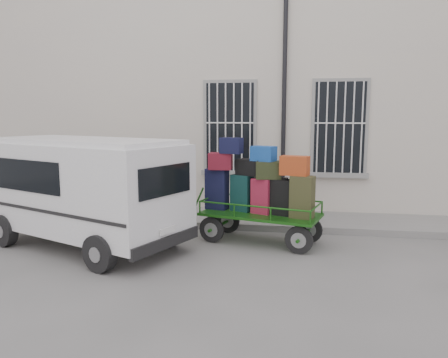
% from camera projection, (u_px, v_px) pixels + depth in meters
% --- Properties ---
extents(ground, '(80.00, 80.00, 0.00)m').
position_uv_depth(ground, '(227.00, 249.00, 8.41)').
color(ground, '#60605B').
rests_on(ground, ground).
extents(building, '(24.00, 5.15, 6.00)m').
position_uv_depth(building, '(255.00, 100.00, 13.34)').
color(building, beige).
rests_on(building, ground).
extents(sidewalk, '(24.00, 1.70, 0.15)m').
position_uv_depth(sidewalk, '(241.00, 219.00, 10.54)').
color(sidewalk, gray).
rests_on(sidewalk, ground).
extents(luggage_cart, '(2.79, 1.63, 2.11)m').
position_uv_depth(luggage_cart, '(259.00, 192.00, 8.70)').
color(luggage_cart, black).
rests_on(luggage_cart, ground).
extents(van, '(4.50, 3.22, 2.11)m').
position_uv_depth(van, '(83.00, 185.00, 8.42)').
color(van, white).
rests_on(van, ground).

